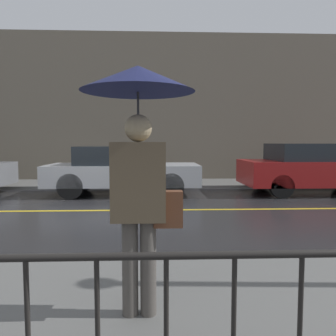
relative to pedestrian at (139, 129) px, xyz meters
name	(u,v)px	position (x,y,z in m)	size (l,w,h in m)	color
ground_plane	(76,211)	(-1.67, 4.80, -1.66)	(80.00, 80.00, 0.00)	#262628
sidewalk_far	(106,184)	(-1.67, 9.35, -1.61)	(28.00, 2.13, 0.11)	#60605E
lane_marking	(76,211)	(-1.67, 4.80, -1.66)	(25.20, 0.12, 0.01)	gold
building_storefront	(109,108)	(-1.67, 10.57, 1.27)	(28.00, 0.30, 5.88)	#706656
pedestrian	(139,129)	(0.00, 0.00, 0.00)	(0.92, 0.92, 2.06)	#4C4742
car_silver	(122,170)	(-0.85, 7.14, -0.91)	(4.47, 1.79, 1.45)	#B2B5BA
car_red	(314,168)	(5.00, 7.14, -0.88)	(4.39, 1.92, 1.53)	maroon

